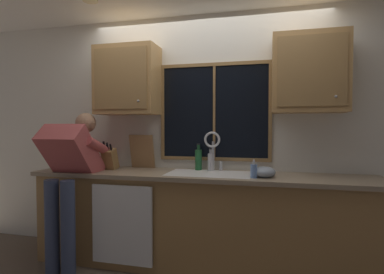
% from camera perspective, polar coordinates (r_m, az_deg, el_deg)
% --- Properties ---
extents(back_wall, '(5.65, 0.12, 2.55)m').
position_cam_1_polar(back_wall, '(3.31, 2.71, 0.28)').
color(back_wall, silver).
rests_on(back_wall, floor).
extents(ceiling_downlight_left, '(0.14, 0.14, 0.01)m').
position_cam_1_polar(ceiling_downlight_left, '(3.26, -18.39, 22.90)').
color(ceiling_downlight_left, '#FFEAB2').
extents(window_glass, '(1.10, 0.02, 0.95)m').
position_cam_1_polar(window_glass, '(3.23, 4.19, 4.68)').
color(window_glass, black).
extents(window_frame_top, '(1.17, 0.02, 0.04)m').
position_cam_1_polar(window_frame_top, '(3.28, 4.18, 13.32)').
color(window_frame_top, olive).
extents(window_frame_bottom, '(1.17, 0.02, 0.04)m').
position_cam_1_polar(window_frame_bottom, '(3.23, 4.14, -4.08)').
color(window_frame_bottom, olive).
extents(window_frame_left, '(0.04, 0.02, 0.95)m').
position_cam_1_polar(window_frame_left, '(3.36, -5.46, 4.57)').
color(window_frame_left, olive).
extents(window_frame_right, '(0.03, 0.02, 0.95)m').
position_cam_1_polar(window_frame_right, '(3.17, 14.36, 4.66)').
color(window_frame_right, olive).
extents(window_mullion_center, '(0.02, 0.02, 0.95)m').
position_cam_1_polar(window_mullion_center, '(3.21, 4.15, 4.69)').
color(window_mullion_center, olive).
extents(lower_cabinet_run, '(3.25, 0.58, 0.88)m').
position_cam_1_polar(lower_cabinet_run, '(3.11, 1.38, -15.49)').
color(lower_cabinet_run, '#A07744').
rests_on(lower_cabinet_run, floor).
extents(countertop, '(3.31, 0.62, 0.04)m').
position_cam_1_polar(countertop, '(2.98, 1.31, -7.15)').
color(countertop, gray).
rests_on(countertop, lower_cabinet_run).
extents(dishwasher_front, '(0.60, 0.02, 0.74)m').
position_cam_1_polar(dishwasher_front, '(3.03, -12.92, -15.65)').
color(dishwasher_front, white).
extents(upper_cabinet_left, '(0.66, 0.36, 0.72)m').
position_cam_1_polar(upper_cabinet_left, '(3.38, -11.91, 10.22)').
color(upper_cabinet_left, '#B2844C').
extents(upper_cabinet_right, '(0.66, 0.36, 0.72)m').
position_cam_1_polar(upper_cabinet_right, '(3.07, 20.94, 10.96)').
color(upper_cabinet_right, '#B2844C').
extents(sink, '(0.80, 0.46, 0.21)m').
position_cam_1_polar(sink, '(2.99, 3.20, -8.66)').
color(sink, silver).
rests_on(sink, lower_cabinet_run).
extents(faucet, '(0.18, 0.09, 0.40)m').
position_cam_1_polar(faucet, '(3.12, 3.96, -1.70)').
color(faucet, silver).
rests_on(faucet, countertop).
extents(person_standing, '(0.53, 0.71, 1.51)m').
position_cam_1_polar(person_standing, '(3.22, -21.66, -5.81)').
color(person_standing, '#384260').
rests_on(person_standing, floor).
extents(knife_block, '(0.12, 0.18, 0.32)m').
position_cam_1_polar(knife_block, '(3.33, -14.99, -4.02)').
color(knife_block, olive).
rests_on(knife_block, countertop).
extents(cutting_board, '(0.27, 0.10, 0.36)m').
position_cam_1_polar(cutting_board, '(3.38, -9.27, -2.67)').
color(cutting_board, '#997047').
rests_on(cutting_board, countertop).
extents(mixing_bowl, '(0.20, 0.20, 0.10)m').
position_cam_1_polar(mixing_bowl, '(2.83, 13.28, -6.38)').
color(mixing_bowl, '#8C99A8').
rests_on(mixing_bowl, countertop).
extents(soap_dispenser, '(0.06, 0.07, 0.17)m').
position_cam_1_polar(soap_dispenser, '(2.77, 11.43, -6.17)').
color(soap_dispenser, '#668CCC').
rests_on(soap_dispenser, countertop).
extents(bottle_green_glass, '(0.06, 0.06, 0.23)m').
position_cam_1_polar(bottle_green_glass, '(3.13, 3.46, -4.59)').
color(bottle_green_glass, '#B7B7BC').
rests_on(bottle_green_glass, countertop).
extents(bottle_tall_clear, '(0.07, 0.07, 0.27)m').
position_cam_1_polar(bottle_tall_clear, '(3.18, 1.21, -4.15)').
color(bottle_tall_clear, '#1E592D').
rests_on(bottle_tall_clear, countertop).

